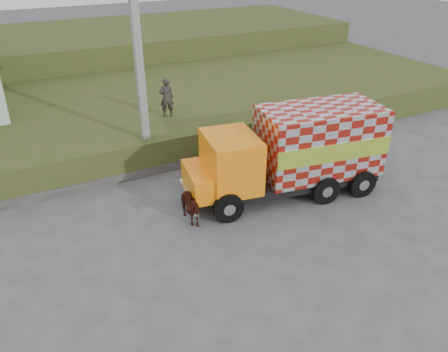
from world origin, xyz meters
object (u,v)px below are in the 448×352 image
pedestrian (166,98)px  utility_pole (141,79)px  cow (187,206)px  cargo_truck (294,152)px

pedestrian → utility_pole: bearing=60.2°
cow → pedestrian: bearing=73.2°
pedestrian → cargo_truck: bearing=123.7°
cargo_truck → pedestrian: 7.09m
cargo_truck → pedestrian: size_ratio=4.31×
cargo_truck → cow: (-4.56, -0.04, -1.10)m
utility_pole → pedestrian: size_ratio=4.33×
utility_pole → pedestrian: 3.17m
cow → pedestrian: 7.01m
utility_pole → cow: utility_pole is taller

